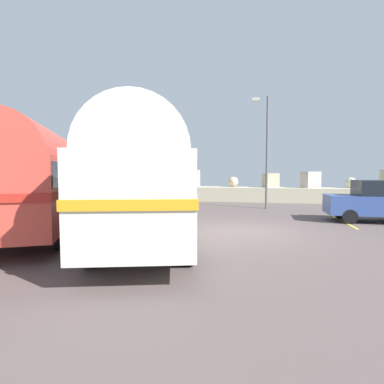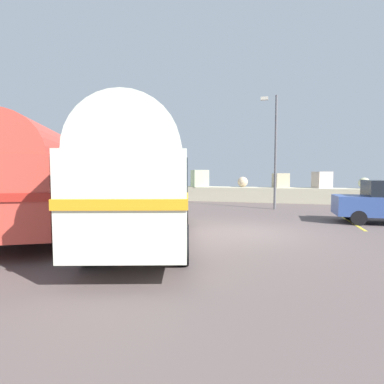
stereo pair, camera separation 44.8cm
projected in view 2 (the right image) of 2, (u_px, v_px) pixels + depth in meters
The scene contains 5 objects.
ground at pixel (250, 232), 10.60m from camera, with size 32.00×26.00×0.02m.
breakwater at pixel (260, 192), 21.94m from camera, with size 31.36×1.93×2.43m.
vintage_coach at pixel (150, 177), 9.30m from camera, with size 4.71×8.91×3.70m.
second_coach at pixel (48, 177), 10.65m from camera, with size 5.93×8.76×3.70m.
lamp_post at pixel (274, 146), 17.16m from camera, with size 0.99×0.43×6.76m.
Camera 2 is at (0.70, -10.67, 2.19)m, focal length 27.05 mm.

